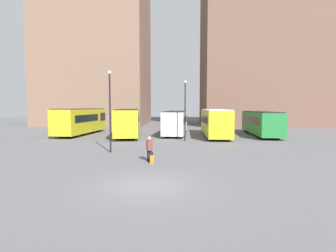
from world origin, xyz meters
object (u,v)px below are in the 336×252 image
bus_1 (128,121)px  traveler (149,147)px  bus_4 (261,122)px  suitcase (152,159)px  lamp_post_1 (110,105)px  bus_0 (81,120)px  lamp_post_0 (185,106)px  bus_3 (215,122)px  bus_2 (176,122)px

bus_1 → traveler: (4.41, -14.97, -0.80)m
bus_4 → traveler: (-11.64, -16.20, -0.64)m
traveler → suitcase: 0.85m
lamp_post_1 → bus_4: bearing=41.3°
bus_0 → traveler: (10.59, -15.96, -0.82)m
traveler → lamp_post_0: 10.59m
bus_3 → traveler: size_ratio=6.81×
bus_4 → lamp_post_0: 11.33m
bus_2 → suitcase: size_ratio=14.13×
bus_2 → bus_4: bus_2 is taller
traveler → lamp_post_0: lamp_post_0 is taller
traveler → bus_4: bearing=-34.9°
bus_1 → lamp_post_0: lamp_post_0 is taller
lamp_post_0 → traveler: bearing=-103.3°
bus_1 → bus_2: bus_1 is taller
traveler → lamp_post_0: bearing=-12.4°
suitcase → bus_3: bearing=-19.7°
bus_4 → lamp_post_0: bearing=126.4°
bus_1 → suitcase: bus_1 is taller
bus_3 → lamp_post_1: (-9.22, -11.62, 1.85)m
bus_1 → suitcase: 16.18m
bus_0 → lamp_post_1: lamp_post_1 is taller
bus_2 → bus_3: 5.03m
lamp_post_1 → lamp_post_0: bearing=50.7°
bus_2 → lamp_post_0: size_ratio=1.70×
bus_3 → lamp_post_0: bearing=143.2°
bus_3 → lamp_post_0: lamp_post_0 is taller
bus_4 → bus_3: bearing=107.5°
suitcase → lamp_post_0: (2.11, 10.45, 3.27)m
bus_3 → bus_4: 5.93m
bus_0 → lamp_post_0: bearing=-111.3°
bus_4 → lamp_post_0: lamp_post_0 is taller
bus_1 → lamp_post_1: bearing=176.6°
lamp_post_0 → lamp_post_1: bearing=-129.3°
bus_0 → bus_4: bearing=-85.9°
bus_1 → traveler: bus_1 is taller
bus_4 → suitcase: bus_4 is taller
bus_0 → suitcase: 19.72m
bus_0 → lamp_post_1: (7.28, -12.90, 1.81)m
bus_2 → bus_4: (10.34, -0.48, -0.01)m
suitcase → lamp_post_0: lamp_post_0 is taller
bus_3 → bus_4: (5.73, 1.52, -0.13)m
suitcase → bus_1: bearing=17.6°
bus_2 → suitcase: 17.21m
bus_3 → lamp_post_0: 6.16m
bus_4 → bus_0: bearing=93.3°
bus_0 → bus_4: (22.23, 0.24, -0.17)m
bus_0 → bus_1: bus_0 is taller
bus_1 → bus_3: (10.32, -0.29, -0.03)m
bus_0 → lamp_post_0: lamp_post_0 is taller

